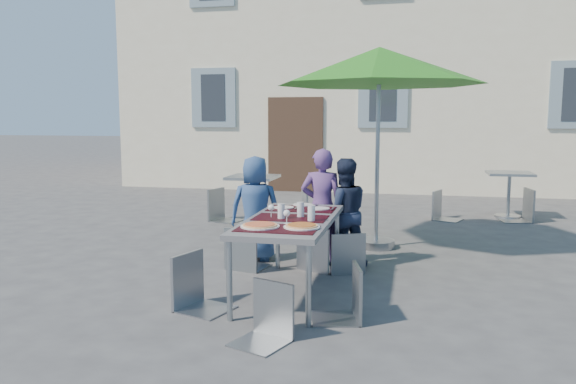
% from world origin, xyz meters
% --- Properties ---
extents(ground, '(90.00, 90.00, 0.00)m').
position_xyz_m(ground, '(0.00, 0.00, 0.00)').
color(ground, '#404042').
rests_on(ground, ground).
extents(building, '(13.60, 8.20, 11.10)m').
position_xyz_m(building, '(-0.00, 11.50, 4.85)').
color(building, beige).
rests_on(building, ground).
extents(dining_table, '(0.80, 1.85, 0.76)m').
position_xyz_m(dining_table, '(-0.45, -0.14, 0.70)').
color(dining_table, '#45464A').
rests_on(dining_table, ground).
extents(pizza_near_left, '(0.35, 0.35, 0.03)m').
position_xyz_m(pizza_near_left, '(-0.61, -0.66, 0.77)').
color(pizza_near_left, white).
rests_on(pizza_near_left, dining_table).
extents(pizza_near_right, '(0.32, 0.32, 0.03)m').
position_xyz_m(pizza_near_right, '(-0.24, -0.61, 0.77)').
color(pizza_near_right, white).
rests_on(pizza_near_right, dining_table).
extents(glassware, '(0.48, 0.44, 0.15)m').
position_xyz_m(glassware, '(-0.40, -0.21, 0.83)').
color(glassware, silver).
rests_on(glassware, dining_table).
extents(place_settings, '(0.65, 0.45, 0.01)m').
position_xyz_m(place_settings, '(-0.46, 0.51, 0.76)').
color(place_settings, white).
rests_on(place_settings, dining_table).
extents(child_0, '(0.67, 0.48, 1.27)m').
position_xyz_m(child_0, '(-1.14, 1.05, 0.63)').
color(child_0, '#2E4C7F').
rests_on(child_0, ground).
extents(child_1, '(0.51, 0.35, 1.37)m').
position_xyz_m(child_1, '(-0.33, 1.03, 0.68)').
color(child_1, '#603E7E').
rests_on(child_1, ground).
extents(child_2, '(0.70, 0.54, 1.26)m').
position_xyz_m(child_2, '(-0.07, 1.00, 0.63)').
color(child_2, '#1B233C').
rests_on(child_2, ground).
extents(chair_0, '(0.49, 0.49, 0.93)m').
position_xyz_m(chair_0, '(-1.14, 0.59, 0.54)').
color(chair_0, gray).
rests_on(chair_0, ground).
extents(chair_1, '(0.57, 0.57, 0.96)m').
position_xyz_m(chair_1, '(-0.33, 0.75, 0.57)').
color(chair_1, '#8E9299').
rests_on(chair_1, ground).
extents(chair_2, '(0.51, 0.51, 0.87)m').
position_xyz_m(chair_2, '(-0.00, 0.72, 0.51)').
color(chair_2, gray).
rests_on(chair_2, ground).
extents(chair_3, '(0.54, 0.53, 0.95)m').
position_xyz_m(chair_3, '(-1.18, -0.77, 0.56)').
color(chair_3, '#8F929A').
rests_on(chair_3, ground).
extents(chair_4, '(0.49, 0.48, 0.90)m').
position_xyz_m(chair_4, '(0.17, -0.76, 0.52)').
color(chair_4, gray).
rests_on(chair_4, ground).
extents(chair_5, '(0.49, 0.49, 0.86)m').
position_xyz_m(chair_5, '(-0.37, -1.35, 0.50)').
color(chair_5, gray).
rests_on(chair_5, ground).
extents(patio_umbrella, '(2.70, 2.70, 2.62)m').
position_xyz_m(patio_umbrella, '(0.24, 2.03, 2.36)').
color(patio_umbrella, '#9B9CA2').
rests_on(patio_umbrella, ground).
extents(cafe_table_0, '(0.75, 0.75, 0.80)m').
position_xyz_m(cafe_table_0, '(-1.79, 3.18, 0.57)').
color(cafe_table_0, '#9B9CA2').
rests_on(cafe_table_0, ground).
extents(bg_chair_l_0, '(0.56, 0.56, 1.02)m').
position_xyz_m(bg_chair_l_0, '(-2.43, 3.47, 0.60)').
color(bg_chair_l_0, gray).
rests_on(bg_chair_l_0, ground).
extents(bg_chair_r_0, '(0.58, 0.57, 0.99)m').
position_xyz_m(bg_chair_r_0, '(-1.14, 3.64, 0.58)').
color(bg_chair_r_0, '#92969E').
rests_on(bg_chair_r_0, ground).
extents(cafe_table_1, '(0.74, 0.74, 0.79)m').
position_xyz_m(cafe_table_1, '(2.33, 4.83, 0.56)').
color(cafe_table_1, '#9B9CA2').
rests_on(cafe_table_1, ground).
extents(bg_chair_l_1, '(0.54, 0.54, 0.94)m').
position_xyz_m(bg_chair_l_1, '(1.21, 4.38, 0.55)').
color(bg_chair_l_1, gray).
rests_on(bg_chair_l_1, ground).
extents(bg_chair_r_1, '(0.54, 0.53, 1.04)m').
position_xyz_m(bg_chair_r_1, '(2.50, 4.50, 0.62)').
color(bg_chair_r_1, gray).
rests_on(bg_chair_r_1, ground).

